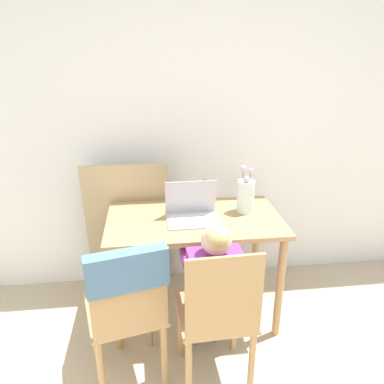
{
  "coord_description": "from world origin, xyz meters",
  "views": [
    {
      "loc": [
        -0.53,
        -0.49,
        1.8
      ],
      "look_at": [
        -0.27,
        1.7,
        0.94
      ],
      "focal_mm": 35.0,
      "sensor_mm": 36.0,
      "label": 1
    }
  ],
  "objects_px": {
    "flower_vase": "(246,195)",
    "laptop": "(192,210)",
    "chair_spare": "(127,297)",
    "water_bottle": "(205,195)",
    "chair_occupied": "(217,317)",
    "person_seated": "(213,280)"
  },
  "relations": [
    {
      "from": "flower_vase",
      "to": "laptop",
      "type": "bearing_deg",
      "value": -169.2
    },
    {
      "from": "laptop",
      "to": "water_bottle",
      "type": "bearing_deg",
      "value": 54.03
    },
    {
      "from": "chair_occupied",
      "to": "flower_vase",
      "type": "bearing_deg",
      "value": -116.6
    },
    {
      "from": "laptop",
      "to": "water_bottle",
      "type": "relative_size",
      "value": 1.67
    },
    {
      "from": "chair_spare",
      "to": "person_seated",
      "type": "distance_m",
      "value": 0.47
    },
    {
      "from": "chair_occupied",
      "to": "person_seated",
      "type": "relative_size",
      "value": 0.93
    },
    {
      "from": "person_seated",
      "to": "laptop",
      "type": "relative_size",
      "value": 2.88
    },
    {
      "from": "chair_occupied",
      "to": "laptop",
      "type": "distance_m",
      "value": 0.71
    },
    {
      "from": "laptop",
      "to": "flower_vase",
      "type": "bearing_deg",
      "value": 9.46
    },
    {
      "from": "chair_spare",
      "to": "flower_vase",
      "type": "relative_size",
      "value": 2.88
    },
    {
      "from": "person_seated",
      "to": "flower_vase",
      "type": "height_order",
      "value": "flower_vase"
    },
    {
      "from": "laptop",
      "to": "chair_spare",
      "type": "bearing_deg",
      "value": -125.6
    },
    {
      "from": "chair_spare",
      "to": "laptop",
      "type": "xyz_separation_m",
      "value": [
        0.4,
        0.59,
        0.2
      ]
    },
    {
      "from": "chair_spare",
      "to": "flower_vase",
      "type": "height_order",
      "value": "flower_vase"
    },
    {
      "from": "laptop",
      "to": "flower_vase",
      "type": "distance_m",
      "value": 0.38
    },
    {
      "from": "chair_spare",
      "to": "laptop",
      "type": "height_order",
      "value": "laptop"
    },
    {
      "from": "flower_vase",
      "to": "water_bottle",
      "type": "xyz_separation_m",
      "value": [
        -0.26,
        0.08,
        -0.02
      ]
    },
    {
      "from": "water_bottle",
      "to": "person_seated",
      "type": "bearing_deg",
      "value": -94.54
    },
    {
      "from": "person_seated",
      "to": "laptop",
      "type": "bearing_deg",
      "value": -85.93
    },
    {
      "from": "chair_spare",
      "to": "water_bottle",
      "type": "height_order",
      "value": "water_bottle"
    },
    {
      "from": "chair_spare",
      "to": "water_bottle",
      "type": "distance_m",
      "value": 0.93
    },
    {
      "from": "laptop",
      "to": "flower_vase",
      "type": "height_order",
      "value": "flower_vase"
    }
  ]
}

